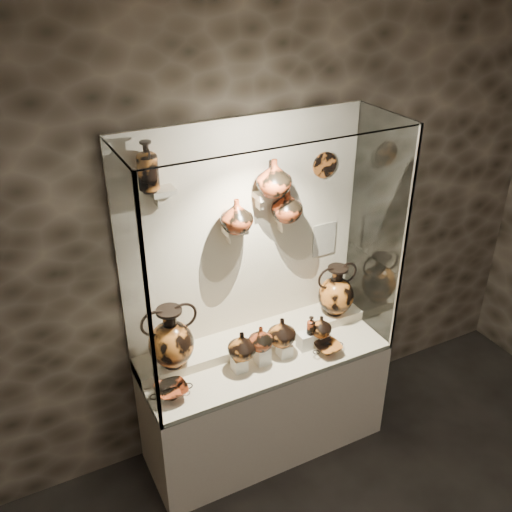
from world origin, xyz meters
The scene contains 35 objects.
wall_back centered at (0.00, 2.50, 1.60)m, with size 5.00×0.02×3.20m, color #2C241B.
plinth centered at (0.00, 2.18, 0.40)m, with size 1.70×0.60×0.80m, color beige.
front_tier centered at (0.00, 2.18, 0.82)m, with size 1.68×0.58×0.03m, color beige.
rear_tier centered at (0.00, 2.35, 0.85)m, with size 1.70×0.25×0.10m, color beige.
back_panel centered at (0.00, 2.50, 1.60)m, with size 1.70×0.03×1.60m, color beige.
glass_front centered at (0.00, 1.88, 1.60)m, with size 1.70×0.01×1.60m, color white.
glass_left centered at (-0.85, 2.18, 1.60)m, with size 0.01×0.60×1.60m, color white.
glass_right centered at (0.85, 2.18, 1.60)m, with size 0.01×0.60×1.60m, color white.
glass_top centered at (0.00, 2.18, 2.40)m, with size 1.70×0.60×0.01m, color white.
frame_post_left centered at (-0.84, 1.89, 1.60)m, with size 0.02×0.02×1.60m, color gray.
frame_post_right centered at (0.84, 1.89, 1.60)m, with size 0.02×0.02×1.60m, color gray.
pedestal_a centered at (-0.22, 2.13, 0.88)m, with size 0.09×0.09×0.10m, color silver.
pedestal_b centered at (-0.05, 2.13, 0.90)m, with size 0.09×0.09×0.13m, color silver.
pedestal_c centered at (0.12, 2.13, 0.88)m, with size 0.09×0.09×0.09m, color silver.
pedestal_d centered at (0.28, 2.13, 0.89)m, with size 0.09×0.09×0.12m, color silver.
pedestal_e centered at (0.42, 2.13, 0.87)m, with size 0.09×0.09×0.08m, color silver.
bracket_ul centered at (-0.55, 2.42, 2.05)m, with size 0.14×0.12×0.04m, color beige.
bracket_ca centered at (-0.10, 2.42, 1.70)m, with size 0.14×0.12×0.04m, color beige.
bracket_cb centered at (0.10, 2.42, 1.90)m, with size 0.10×0.12×0.04m, color beige.
bracket_cc centered at (0.28, 2.42, 1.70)m, with size 0.14×0.12×0.04m, color beige.
amphora_left centered at (-0.61, 2.30, 1.12)m, with size 0.35×0.35×0.43m, color #B96423, non-canonical shape.
amphora_right centered at (0.65, 2.31, 1.09)m, with size 0.31×0.31×0.39m, color #B96423, non-canonical shape.
jug_a centered at (-0.20, 2.12, 1.03)m, with size 0.19×0.19×0.19m, color #B96423.
jug_b centered at (-0.07, 2.11, 1.05)m, with size 0.16×0.16×0.17m, color #993A1B.
jug_c centered at (0.10, 2.14, 1.02)m, with size 0.19×0.19×0.20m, color #B96423.
jug_e centered at (0.40, 2.11, 0.99)m, with size 0.15×0.15×0.16m, color #B96423.
lekythos_small centered at (0.31, 2.11, 1.03)m, with size 0.07×0.07×0.16m, color #993A1B, non-canonical shape.
kylix_left centered at (-0.70, 2.08, 0.88)m, with size 0.25×0.22×0.10m, color #993A1B, non-canonical shape.
kylix_right centered at (0.39, 2.01, 0.88)m, with size 0.23×0.19×0.09m, color #B96423, non-canonical shape.
lekythos_tall centered at (-0.63, 2.40, 2.23)m, with size 0.13×0.13×0.33m, color #B96423, non-canonical shape.
ovoid_vase_a centered at (-0.11, 2.37, 1.83)m, with size 0.21×0.21×0.22m, color #993A1B.
ovoid_vase_b centered at (0.14, 2.36, 2.03)m, with size 0.22×0.22×0.23m, color #993A1B.
ovoid_vase_c centered at (0.25, 2.37, 1.82)m, with size 0.20×0.20×0.21m, color #993A1B.
wall_plate centered at (0.59, 2.47, 2.01)m, with size 0.18×0.18×0.02m, color #BD6125.
info_placard centered at (0.63, 2.47, 1.44)m, with size 0.19×0.01×0.25m, color beige.
Camera 1 is at (-1.46, -0.53, 3.30)m, focal length 40.00 mm.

